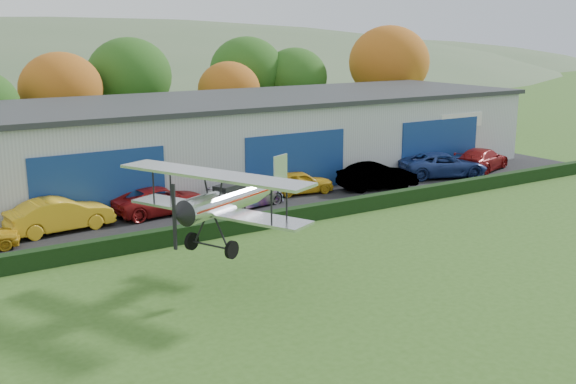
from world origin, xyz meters
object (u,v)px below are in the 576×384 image
car_2 (161,200)px  car_5 (377,176)px  car_1 (60,215)px  car_7 (482,159)px  car_3 (247,195)px  car_6 (443,165)px  hangar (247,136)px  car_4 (300,182)px  biplane (231,196)px

car_2 → car_5: 13.58m
car_1 → car_7: bearing=-97.3°
car_3 → car_6: bearing=-102.6°
hangar → car_7: (14.35, -7.78, -1.82)m
car_1 → car_3: size_ratio=1.09×
car_2 → car_6: size_ratio=0.89×
car_2 → car_4: 8.77m
hangar → car_6: bearing=-36.5°
car_6 → biplane: (-20.97, -9.51, 2.55)m
car_5 → car_1: bearing=98.9°
car_3 → car_5: (8.87, -0.54, 0.14)m
car_2 → car_5: car_5 is taller
car_4 → car_7: bearing=-84.9°
hangar → car_5: size_ratio=8.30×
car_1 → biplane: size_ratio=0.63×
car_3 → biplane: size_ratio=0.58×
car_1 → car_6: 24.91m
car_6 → car_5: bearing=114.8°
car_5 → car_4: bearing=84.6°
car_1 → car_5: size_ratio=1.03×
car_6 → car_7: 3.78m
hangar → car_2: size_ratio=7.80×
car_3 → car_4: size_ratio=1.13×
biplane → hangar: bearing=34.6°
car_7 → biplane: (-24.75, -9.55, 2.57)m
car_2 → car_7: size_ratio=0.96×
car_7 → biplane: bearing=91.0°
car_3 → car_4: car_4 is taller
car_6 → biplane: 23.17m
car_6 → car_7: bearing=-68.3°
car_2 → biplane: (-1.47, -10.81, 2.63)m
car_5 → car_7: bearing=-74.7°
hangar → car_4: size_ratio=10.03×
hangar → car_2: 11.22m
car_2 → car_3: (4.60, -1.18, -0.06)m
biplane → car_3: bearing=33.3°
car_1 → car_7: 28.69m
car_6 → biplane: biplane is taller
car_4 → biplane: 14.99m
car_4 → car_2: bearing=98.1°
biplane → car_2: bearing=57.8°
car_4 → car_6: 10.80m
hangar → biplane: size_ratio=5.12×
car_7 → hangar: bearing=41.4°
car_1 → car_2: bearing=-90.6°
hangar → car_1: 16.05m
hangar → car_5: hangar is taller
hangar → car_3: hangar is taller
car_4 → car_5: (4.71, -1.53, 0.12)m
biplane → car_5: bearing=6.9°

